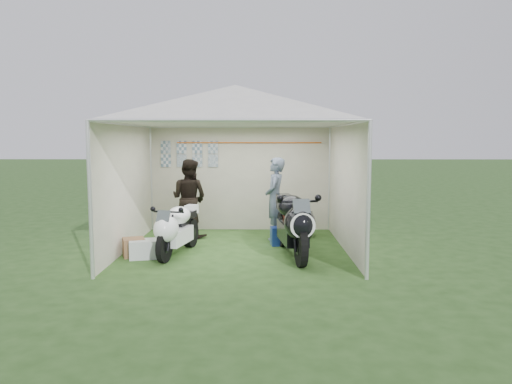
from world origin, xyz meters
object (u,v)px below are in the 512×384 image
(motorcycle_black, at_px, (293,222))
(crate_1, at_px, (134,247))
(person_blue_jacket, at_px, (275,199))
(equipment_box, at_px, (299,224))
(person_dark_jacket, at_px, (189,198))
(crate_0, at_px, (143,249))
(motorcycle_white, at_px, (176,228))
(paddock_stand, at_px, (283,236))
(canopy_tent, at_px, (236,109))

(motorcycle_black, bearing_deg, crate_1, 172.00)
(person_blue_jacket, height_order, equipment_box, person_blue_jacket)
(motorcycle_black, distance_m, person_dark_jacket, 2.71)
(person_dark_jacket, xyz_separation_m, crate_0, (-0.53, -1.85, -0.65))
(motorcycle_white, distance_m, equipment_box, 2.87)
(paddock_stand, height_order, equipment_box, equipment_box)
(crate_0, bearing_deg, paddock_stand, 23.80)
(person_dark_jacket, distance_m, person_blue_jacket, 1.79)
(person_blue_jacket, bearing_deg, motorcycle_black, 18.17)
(canopy_tent, relative_size, crate_0, 11.99)
(canopy_tent, xyz_separation_m, motorcycle_black, (1.02, -0.68, -1.96))
(motorcycle_black, height_order, crate_1, motorcycle_black)
(motorcycle_white, xyz_separation_m, person_blue_jacket, (1.77, 1.46, 0.34))
(equipment_box, xyz_separation_m, crate_1, (-3.01, -1.80, -0.09))
(crate_0, bearing_deg, person_blue_jacket, 35.46)
(person_dark_jacket, bearing_deg, equipment_box, -154.79)
(motorcycle_black, relative_size, person_dark_jacket, 1.37)
(motorcycle_white, relative_size, equipment_box, 3.45)
(paddock_stand, bearing_deg, canopy_tent, -159.78)
(paddock_stand, xyz_separation_m, equipment_box, (0.37, 0.84, 0.08))
(motorcycle_black, height_order, equipment_box, motorcycle_black)
(paddock_stand, bearing_deg, person_dark_jacket, 158.04)
(motorcycle_white, relative_size, crate_1, 4.91)
(paddock_stand, height_order, crate_1, paddock_stand)
(canopy_tent, bearing_deg, crate_0, -154.24)
(motorcycle_white, bearing_deg, canopy_tent, 41.11)
(motorcycle_white, distance_m, motorcycle_black, 2.04)
(motorcycle_black, height_order, crate_0, motorcycle_black)
(motorcycle_white, distance_m, crate_0, 0.66)
(motorcycle_black, bearing_deg, motorcycle_white, 169.65)
(paddock_stand, distance_m, crate_1, 2.81)
(paddock_stand, bearing_deg, crate_0, -156.20)
(canopy_tent, distance_m, person_blue_jacket, 2.10)
(equipment_box, bearing_deg, paddock_stand, -113.84)
(crate_0, height_order, crate_1, crate_1)
(canopy_tent, xyz_separation_m, equipment_box, (1.26, 1.17, -2.32))
(motorcycle_white, height_order, person_dark_jacket, person_dark_jacket)
(motorcycle_white, relative_size, person_dark_jacket, 1.09)
(canopy_tent, height_order, person_blue_jacket, canopy_tent)
(person_blue_jacket, relative_size, equipment_box, 3.25)
(canopy_tent, height_order, person_dark_jacket, canopy_tent)
(equipment_box, bearing_deg, crate_1, -149.08)
(person_blue_jacket, xyz_separation_m, crate_0, (-2.31, -1.64, -0.67))
(person_blue_jacket, bearing_deg, person_dark_jacket, -88.12)
(person_dark_jacket, relative_size, crate_1, 4.52)
(motorcycle_black, distance_m, paddock_stand, 1.10)
(person_dark_jacket, height_order, crate_1, person_dark_jacket)
(canopy_tent, height_order, equipment_box, canopy_tent)
(canopy_tent, distance_m, equipment_box, 2.89)
(motorcycle_black, xyz_separation_m, paddock_stand, (-0.13, 1.00, -0.44))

